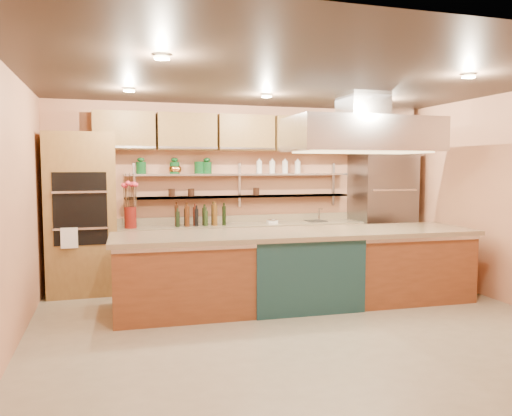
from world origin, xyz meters
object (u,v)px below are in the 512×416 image
object	(u,v)px
copper_kettle	(176,169)
green_canister	(199,168)
flower_vase	(130,217)
kitchen_scale	(272,221)
refrigerator	(382,213)
island	(298,268)

from	to	relation	value
copper_kettle	green_canister	bearing A→B (deg)	0.00
flower_vase	kitchen_scale	world-z (taller)	flower_vase
kitchen_scale	refrigerator	bearing A→B (deg)	-8.66
green_canister	refrigerator	bearing A→B (deg)	-4.28
refrigerator	kitchen_scale	bearing A→B (deg)	179.71
copper_kettle	green_canister	xyz separation A→B (m)	(0.36, 0.00, 0.03)
island	kitchen_scale	size ratio (longest dim) A/B	30.50
island	flower_vase	distance (m)	2.58
copper_kettle	island	bearing A→B (deg)	-49.70
copper_kettle	green_canister	size ratio (longest dim) A/B	0.91
flower_vase	copper_kettle	bearing A→B (deg)	17.48
refrigerator	copper_kettle	distance (m)	3.51
kitchen_scale	green_canister	size ratio (longest dim) A/B	0.82
refrigerator	island	size ratio (longest dim) A/B	0.45
refrigerator	green_canister	world-z (taller)	refrigerator
island	green_canister	xyz separation A→B (m)	(-1.02, 1.63, 1.32)
refrigerator	island	bearing A→B (deg)	-145.77
refrigerator	copper_kettle	bearing A→B (deg)	176.16
island	flower_vase	xyz separation A→B (m)	(-2.08, 1.41, 0.60)
refrigerator	island	world-z (taller)	refrigerator
copper_kettle	green_canister	distance (m)	0.36
island	copper_kettle	size ratio (longest dim) A/B	27.66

